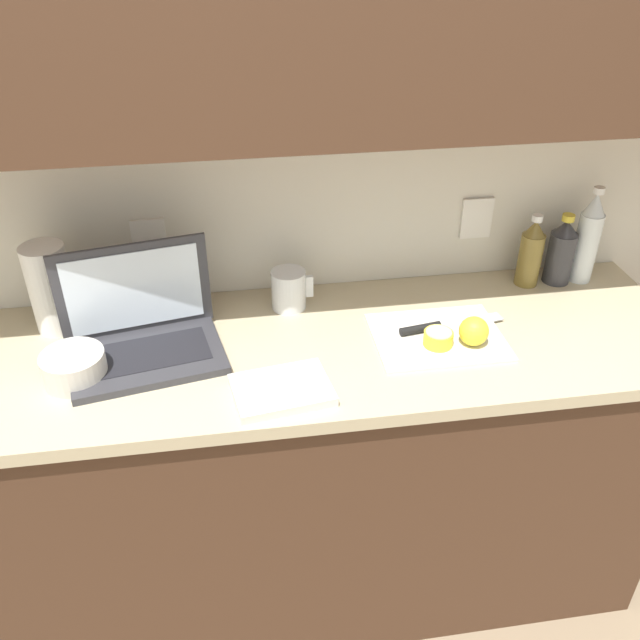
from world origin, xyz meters
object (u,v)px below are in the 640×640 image
(laptop, at_px, (142,329))
(bowl_white, at_px, (74,367))
(cutting_board, at_px, (438,337))
(paper_towel_roll, at_px, (51,288))
(bottle_green_soda, at_px, (531,253))
(bottle_oil_tall, at_px, (561,252))
(bottle_water_clear, at_px, (588,239))
(lemon_half_cut, at_px, (438,338))
(measuring_cup, at_px, (289,289))
(knife, at_px, (434,326))
(lemon_whole_beside, at_px, (474,331))

(laptop, distance_m, bowl_white, 0.18)
(cutting_board, distance_m, paper_towel_roll, 1.00)
(bottle_green_soda, relative_size, bowl_white, 1.46)
(bottle_oil_tall, xyz_separation_m, bottle_water_clear, (0.07, -0.00, 0.04))
(lemon_half_cut, height_order, bottle_green_soda, bottle_green_soda)
(bottle_oil_tall, distance_m, paper_towel_roll, 1.40)
(laptop, height_order, measuring_cup, laptop)
(knife, distance_m, measuring_cup, 0.40)
(bottle_green_soda, height_order, bowl_white, bottle_green_soda)
(cutting_board, xyz_separation_m, bottle_water_clear, (0.50, 0.24, 0.13))
(lemon_whole_beside, distance_m, bowl_white, 0.97)
(paper_towel_roll, bearing_deg, bottle_green_soda, 1.43)
(bottle_oil_tall, bearing_deg, lemon_half_cut, -148.25)
(laptop, height_order, paper_towel_roll, laptop)
(laptop, distance_m, cutting_board, 0.74)
(cutting_board, distance_m, knife, 0.03)
(cutting_board, xyz_separation_m, bottle_green_soda, (0.34, 0.24, 0.09))
(bottle_water_clear, bearing_deg, bowl_white, -169.00)
(knife, xyz_separation_m, lemon_half_cut, (-0.01, -0.07, 0.01))
(lemon_whole_beside, bearing_deg, knife, 135.03)
(lemon_half_cut, relative_size, paper_towel_roll, 0.31)
(laptop, xyz_separation_m, knife, (0.74, -0.03, -0.05))
(cutting_board, bearing_deg, laptop, 175.15)
(lemon_half_cut, distance_m, bottle_green_soda, 0.45)
(lemon_half_cut, bearing_deg, measuring_cup, 144.48)
(knife, bearing_deg, paper_towel_roll, 160.65)
(bottle_oil_tall, xyz_separation_m, bowl_white, (-1.32, -0.27, -0.06))
(lemon_whole_beside, height_order, bowl_white, lemon_whole_beside)
(lemon_whole_beside, relative_size, bowl_white, 0.51)
(lemon_half_cut, bearing_deg, bottle_green_soda, 38.02)
(measuring_cup, xyz_separation_m, bowl_white, (-0.53, -0.25, -0.02))
(cutting_board, height_order, lemon_whole_beside, lemon_whole_beside)
(lemon_half_cut, xyz_separation_m, bowl_white, (-0.88, 0.00, 0.01))
(cutting_board, height_order, knife, knife)
(measuring_cup, bearing_deg, lemon_half_cut, -35.52)
(lemon_whole_beside, relative_size, bottle_green_soda, 0.35)
(cutting_board, distance_m, lemon_whole_beside, 0.10)
(bottle_green_soda, bearing_deg, laptop, -170.89)
(laptop, xyz_separation_m, paper_towel_roll, (-0.23, 0.14, 0.06))
(lemon_whole_beside, bearing_deg, bottle_oil_tall, 38.50)
(paper_towel_roll, bearing_deg, bottle_oil_tall, 1.33)
(lemon_half_cut, height_order, measuring_cup, measuring_cup)
(bowl_white, bearing_deg, lemon_half_cut, -0.14)
(bottle_green_soda, xyz_separation_m, paper_towel_roll, (-1.30, -0.03, 0.02))
(lemon_half_cut, height_order, lemon_whole_beside, lemon_whole_beside)
(bottle_oil_tall, distance_m, bottle_water_clear, 0.08)
(knife, height_order, bottle_water_clear, bottle_water_clear)
(bottle_water_clear, bearing_deg, bottle_green_soda, 180.00)
(measuring_cup, bearing_deg, bottle_oil_tall, 1.84)
(bottle_oil_tall, height_order, bowl_white, bottle_oil_tall)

